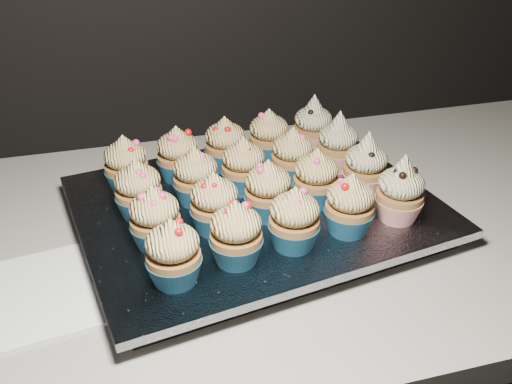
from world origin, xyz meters
TOP-DOWN VIEW (x-y plane):
  - worktop at (0.00, 1.70)m, footprint 2.44×0.64m
  - napkin at (-0.17, 1.61)m, footprint 0.19×0.19m
  - baking_tray at (0.13, 1.70)m, footprint 0.49×0.40m
  - foil_lining at (0.13, 1.70)m, footprint 0.53×0.44m
  - cupcake_0 at (-0.00, 1.56)m, footprint 0.06×0.06m
  - cupcake_1 at (0.07, 1.57)m, footprint 0.06×0.06m
  - cupcake_2 at (0.15, 1.58)m, footprint 0.06×0.06m
  - cupcake_3 at (0.23, 1.60)m, footprint 0.06×0.06m
  - cupcake_4 at (0.30, 1.61)m, footprint 0.06×0.06m
  - cupcake_5 at (-0.01, 1.63)m, footprint 0.06×0.06m
  - cupcake_6 at (0.06, 1.64)m, footprint 0.06×0.06m
  - cupcake_7 at (0.14, 1.66)m, footprint 0.06×0.06m
  - cupcake_8 at (0.21, 1.67)m, footprint 0.06×0.06m
  - cupcake_9 at (0.29, 1.68)m, footprint 0.06×0.06m
  - cupcake_10 at (-0.03, 1.71)m, footprint 0.06×0.06m
  - cupcake_11 at (0.05, 1.72)m, footprint 0.06×0.06m
  - cupcake_12 at (0.12, 1.73)m, footprint 0.06×0.06m
  - cupcake_13 at (0.20, 1.74)m, footprint 0.06×0.06m
  - cupcake_14 at (0.28, 1.76)m, footprint 0.06×0.06m
  - cupcake_15 at (-0.04, 1.78)m, footprint 0.06×0.06m
  - cupcake_16 at (0.04, 1.79)m, footprint 0.06×0.06m
  - cupcake_17 at (0.11, 1.81)m, footprint 0.06×0.06m
  - cupcake_18 at (0.19, 1.82)m, footprint 0.06×0.06m
  - cupcake_19 at (0.26, 1.83)m, footprint 0.06×0.06m

SIDE VIEW (x-z plane):
  - worktop at x=0.00m, z-range 0.86..0.90m
  - napkin at x=-0.17m, z-range 0.90..0.90m
  - baking_tray at x=0.13m, z-range 0.90..0.92m
  - foil_lining at x=0.13m, z-range 0.92..0.93m
  - cupcake_0 at x=0.00m, z-range 0.93..1.01m
  - cupcake_1 at x=0.07m, z-range 0.93..1.01m
  - cupcake_2 at x=0.15m, z-range 0.93..1.01m
  - cupcake_3 at x=0.23m, z-range 0.93..1.01m
  - cupcake_5 at x=-0.01m, z-range 0.93..1.01m
  - cupcake_6 at x=0.06m, z-range 0.93..1.01m
  - cupcake_7 at x=0.14m, z-range 0.93..1.01m
  - cupcake_8 at x=0.21m, z-range 0.93..1.01m
  - cupcake_10 at x=-0.03m, z-range 0.93..1.01m
  - cupcake_11 at x=0.05m, z-range 0.93..1.01m
  - cupcake_12 at x=0.12m, z-range 0.93..1.01m
  - cupcake_13 at x=0.20m, z-range 0.93..1.01m
  - cupcake_15 at x=-0.04m, z-range 0.93..1.01m
  - cupcake_16 at x=0.04m, z-range 0.93..1.01m
  - cupcake_17 at x=0.11m, z-range 0.93..1.01m
  - cupcake_18 at x=0.19m, z-range 0.93..1.01m
  - cupcake_4 at x=0.30m, z-range 0.93..1.02m
  - cupcake_9 at x=0.29m, z-range 0.93..1.02m
  - cupcake_14 at x=0.28m, z-range 0.93..1.02m
  - cupcake_19 at x=0.26m, z-range 0.93..1.02m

